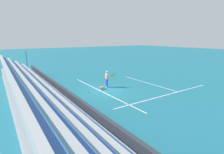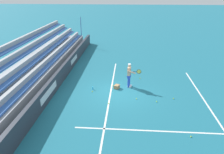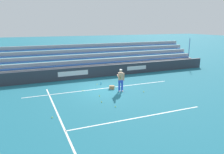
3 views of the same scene
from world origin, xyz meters
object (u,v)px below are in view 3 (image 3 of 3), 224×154
Objects in this scene: tennis_ball_far_right at (99,96)px; tennis_ball_far_left at (52,117)px; tennis_ball_by_box at (102,102)px; tennis_ball_on_baseline at (115,87)px; tennis_ball_toward_net at (115,107)px; tennis_ball_near_player at (83,90)px; tennis_ball_stray_back at (144,92)px; water_bottle at (101,83)px; tennis_player at (121,80)px; ball_box_cardboard at (112,87)px; tennis_ball_midcourt at (97,84)px.

tennis_ball_far_left is (3.63, 2.48, 0.00)m from tennis_ball_far_right.
tennis_ball_on_baseline is at bearing -127.44° from tennis_ball_by_box.
tennis_ball_far_right is at bearing -145.72° from tennis_ball_far_left.
tennis_ball_near_player is (0.93, -4.09, 0.00)m from tennis_ball_toward_net.
tennis_ball_far_left is at bearing 55.41° from tennis_ball_near_player.
water_bottle is (2.19, -3.38, 0.08)m from tennis_ball_stray_back.
tennis_ball_stray_back is 1.00× the size of tennis_ball_on_baseline.
tennis_ball_toward_net is 0.30× the size of water_bottle.
tennis_ball_far_right is at bearing -102.97° from tennis_ball_by_box.
tennis_ball_toward_net is at bearing 59.20° from tennis_player.
tennis_ball_by_box is (2.18, 1.72, -0.86)m from tennis_player.
tennis_ball_far_left is at bearing 1.78° from tennis_ball_toward_net.
ball_box_cardboard is 2.56m from tennis_ball_stray_back.
tennis_ball_toward_net is 1.00× the size of tennis_ball_far_left.
tennis_ball_stray_back and tennis_ball_toward_net have the same top height.
ball_box_cardboard is at bearing -138.54° from tennis_ball_far_right.
tennis_ball_by_box is at bearing 55.07° from ball_box_cardboard.
ball_box_cardboard reaches higher than water_bottle.
tennis_ball_on_baseline is (-0.41, -0.30, -0.10)m from ball_box_cardboard.
ball_box_cardboard is 6.06× the size of tennis_ball_near_player.
ball_box_cardboard reaches higher than tennis_ball_near_player.
tennis_ball_midcourt is 4.37m from tennis_ball_by_box.
tennis_ball_near_player is at bearing -25.50° from tennis_player.
tennis_ball_by_box is at bearing 13.24° from tennis_ball_stray_back.
tennis_ball_stray_back is (-3.41, 0.37, 0.00)m from tennis_ball_far_right.
tennis_ball_toward_net and tennis_ball_near_player have the same top height.
tennis_ball_by_box is (3.70, 0.87, 0.00)m from tennis_ball_stray_back.
tennis_ball_far_left is (2.90, 4.21, 0.00)m from tennis_ball_near_player.
tennis_ball_on_baseline is at bearing -143.19° from ball_box_cardboard.
tennis_ball_near_player is 1.00× the size of tennis_ball_far_left.
tennis_ball_by_box is at bearing 38.32° from tennis_player.
ball_box_cardboard is 6.06× the size of tennis_ball_on_baseline.
ball_box_cardboard is at bearing 36.81° from tennis_ball_on_baseline.
tennis_ball_far_right is at bearing 14.18° from tennis_player.
tennis_ball_far_left is (7.04, 2.10, 0.00)m from tennis_ball_stray_back.
tennis_ball_stray_back is at bearing 137.80° from ball_box_cardboard.
tennis_ball_toward_net is at bearing 70.40° from ball_box_cardboard.
tennis_ball_toward_net is (3.21, 1.98, 0.00)m from tennis_ball_stray_back.
ball_box_cardboard is at bearing -109.60° from tennis_ball_toward_net.
tennis_ball_stray_back is 3.80m from tennis_ball_by_box.
tennis_ball_far_right is 1.00× the size of tennis_ball_toward_net.
tennis_ball_by_box is at bearing 75.05° from tennis_ball_midcourt.
water_bottle reaches higher than tennis_ball_by_box.
tennis_ball_midcourt is at bearing -67.51° from ball_box_cardboard.
tennis_ball_toward_net is 5.38m from tennis_ball_midcourt.
tennis_ball_on_baseline is 1.00× the size of tennis_ball_by_box.
water_bottle is (-1.50, -4.25, 0.08)m from tennis_ball_by_box.
tennis_ball_toward_net is 3.84m from tennis_ball_far_left.
ball_box_cardboard reaches higher than tennis_ball_far_right.
tennis_ball_near_player is 0.30× the size of water_bottle.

